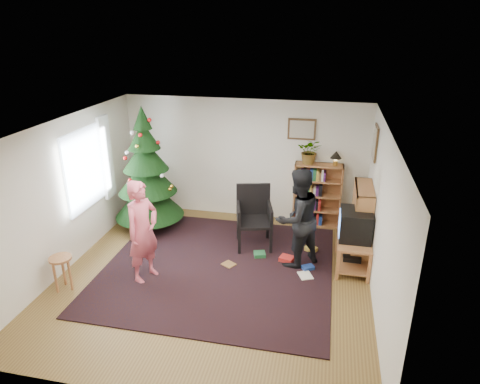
% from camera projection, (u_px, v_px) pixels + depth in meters
% --- Properties ---
extents(floor, '(5.00, 5.00, 0.00)m').
position_uv_depth(floor, '(214.00, 277.00, 7.03)').
color(floor, brown).
rests_on(floor, ground).
extents(ceiling, '(5.00, 5.00, 0.00)m').
position_uv_depth(ceiling, '(210.00, 128.00, 6.10)').
color(ceiling, white).
rests_on(ceiling, wall_back).
extents(wall_back, '(5.00, 0.02, 2.50)m').
position_uv_depth(wall_back, '(244.00, 159.00, 8.83)').
color(wall_back, silver).
rests_on(wall_back, floor).
extents(wall_front, '(5.00, 0.02, 2.50)m').
position_uv_depth(wall_front, '(146.00, 307.00, 4.30)').
color(wall_front, silver).
rests_on(wall_front, floor).
extents(wall_left, '(0.02, 5.00, 2.50)m').
position_uv_depth(wall_left, '(66.00, 195.00, 7.04)').
color(wall_left, silver).
rests_on(wall_left, floor).
extents(wall_right, '(0.02, 5.00, 2.50)m').
position_uv_depth(wall_right, '(381.00, 223.00, 6.08)').
color(wall_right, silver).
rests_on(wall_right, floor).
extents(rug, '(3.80, 3.60, 0.02)m').
position_uv_depth(rug, '(218.00, 267.00, 7.30)').
color(rug, black).
rests_on(rug, floor).
extents(window_pane, '(0.04, 1.20, 1.40)m').
position_uv_depth(window_pane, '(85.00, 169.00, 7.49)').
color(window_pane, silver).
rests_on(window_pane, wall_left).
extents(curtain, '(0.06, 0.35, 1.60)m').
position_uv_depth(curtain, '(107.00, 158.00, 8.12)').
color(curtain, white).
rests_on(curtain, wall_left).
extents(picture_back, '(0.55, 0.03, 0.42)m').
position_uv_depth(picture_back, '(302.00, 129.00, 8.33)').
color(picture_back, '#4C3319').
rests_on(picture_back, wall_back).
extents(picture_right, '(0.03, 0.50, 0.60)m').
position_uv_depth(picture_right, '(375.00, 143.00, 7.41)').
color(picture_right, '#4C3319').
rests_on(picture_right, wall_right).
extents(christmas_tree, '(1.36, 1.36, 2.47)m').
position_uv_depth(christmas_tree, '(147.00, 179.00, 8.37)').
color(christmas_tree, '#3F2816').
rests_on(christmas_tree, rug).
extents(bookshelf_back, '(0.95, 0.30, 1.30)m').
position_uv_depth(bookshelf_back, '(317.00, 194.00, 8.61)').
color(bookshelf_back, '#B77841').
rests_on(bookshelf_back, floor).
extents(bookshelf_right, '(0.30, 0.95, 1.30)m').
position_uv_depth(bookshelf_right, '(361.00, 221.00, 7.48)').
color(bookshelf_right, '#B77841').
rests_on(bookshelf_right, floor).
extents(tv_stand, '(0.55, 0.99, 0.55)m').
position_uv_depth(tv_stand, '(353.00, 249.00, 7.22)').
color(tv_stand, '#B77841').
rests_on(tv_stand, floor).
extents(crt_tv, '(0.52, 0.56, 0.49)m').
position_uv_depth(crt_tv, '(355.00, 225.00, 7.04)').
color(crt_tv, black).
rests_on(crt_tv, tv_stand).
extents(armchair, '(0.76, 0.77, 1.14)m').
position_uv_depth(armchair, '(255.00, 213.00, 7.87)').
color(armchair, black).
rests_on(armchair, rug).
extents(stool, '(0.34, 0.34, 0.57)m').
position_uv_depth(stool, '(61.00, 265.00, 6.56)').
color(stool, '#B77841').
rests_on(stool, floor).
extents(person_standing, '(0.61, 0.72, 1.69)m').
position_uv_depth(person_standing, '(143.00, 231.00, 6.71)').
color(person_standing, '#D35465').
rests_on(person_standing, rug).
extents(person_by_chair, '(1.06, 1.05, 1.73)m').
position_uv_depth(person_by_chair, '(297.00, 218.00, 7.10)').
color(person_by_chair, black).
rests_on(person_by_chair, rug).
extents(potted_plant, '(0.49, 0.44, 0.51)m').
position_uv_depth(potted_plant, '(310.00, 151.00, 8.31)').
color(potted_plant, gray).
rests_on(potted_plant, bookshelf_back).
extents(table_lamp, '(0.22, 0.22, 0.29)m').
position_uv_depth(table_lamp, '(336.00, 156.00, 8.24)').
color(table_lamp, '#A57F33').
rests_on(table_lamp, bookshelf_back).
extents(floor_clutter, '(1.56, 1.05, 0.08)m').
position_uv_depth(floor_clutter, '(283.00, 261.00, 7.41)').
color(floor_clutter, '#A51E19').
rests_on(floor_clutter, rug).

